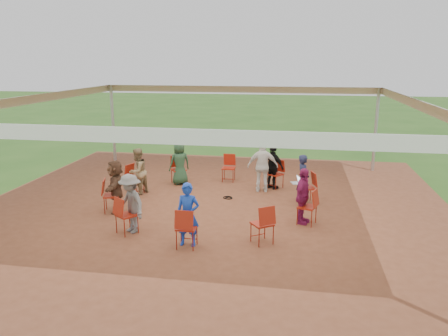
% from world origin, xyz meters
% --- Properties ---
extents(ground, '(80.00, 80.00, 0.00)m').
position_xyz_m(ground, '(0.00, 0.00, 0.00)').
color(ground, '#2B541A').
rests_on(ground, ground).
extents(dirt_patch, '(13.00, 13.00, 0.00)m').
position_xyz_m(dirt_patch, '(0.00, 0.00, 0.01)').
color(dirt_patch, brown).
rests_on(dirt_patch, ground).
extents(tent, '(10.33, 10.33, 3.00)m').
position_xyz_m(tent, '(0.00, 0.00, 2.37)').
color(tent, '#B2B2B7').
rests_on(tent, ground).
extents(chair_0, '(0.55, 0.53, 0.90)m').
position_xyz_m(chair_0, '(2.56, 0.81, 0.45)').
color(chair_0, '#9D1F0F').
rests_on(chair_0, ground).
extents(chair_1, '(0.60, 0.60, 0.90)m').
position_xyz_m(chair_1, '(1.60, 2.16, 0.45)').
color(chair_1, '#9D1F0F').
rests_on(chair_1, ground).
extents(chair_2, '(0.42, 0.44, 0.90)m').
position_xyz_m(chair_2, '(0.02, 2.69, 0.45)').
color(chair_2, '#9D1F0F').
rests_on(chair_2, ground).
extents(chair_3, '(0.60, 0.60, 0.90)m').
position_xyz_m(chair_3, '(-1.56, 2.19, 0.45)').
color(chair_3, '#9D1F0F').
rests_on(chair_3, ground).
extents(chair_4, '(0.55, 0.54, 0.90)m').
position_xyz_m(chair_4, '(-2.55, 0.85, 0.45)').
color(chair_4, '#9D1F0F').
rests_on(chair_4, ground).
extents(chair_5, '(0.55, 0.53, 0.90)m').
position_xyz_m(chair_5, '(-2.56, -0.81, 0.45)').
color(chair_5, '#9D1F0F').
rests_on(chair_5, ground).
extents(chair_6, '(0.60, 0.60, 0.90)m').
position_xyz_m(chair_6, '(-1.60, -2.16, 0.45)').
color(chair_6, '#9D1F0F').
rests_on(chair_6, ground).
extents(chair_7, '(0.42, 0.44, 0.90)m').
position_xyz_m(chair_7, '(-0.02, -2.69, 0.45)').
color(chair_7, '#9D1F0F').
rests_on(chair_7, ground).
extents(chair_8, '(0.60, 0.60, 0.90)m').
position_xyz_m(chair_8, '(1.56, -2.19, 0.45)').
color(chair_8, '#9D1F0F').
rests_on(chair_8, ground).
extents(chair_9, '(0.55, 0.54, 0.90)m').
position_xyz_m(chair_9, '(2.55, -0.85, 0.45)').
color(chair_9, '#9D1F0F').
rests_on(chair_9, ground).
extents(person_seated_0, '(0.48, 0.59, 1.41)m').
position_xyz_m(person_seated_0, '(2.45, 0.77, 0.71)').
color(person_seated_0, '#1C2140').
rests_on(person_seated_0, ground).
extents(person_seated_1, '(0.91, 0.83, 1.41)m').
position_xyz_m(person_seated_1, '(1.53, 2.06, 0.71)').
color(person_seated_1, black).
rests_on(person_seated_1, ground).
extents(person_seated_2, '(0.78, 0.71, 1.41)m').
position_xyz_m(person_seated_2, '(-1.49, 2.09, 0.71)').
color(person_seated_2, '#264B2F').
rests_on(person_seated_2, ground).
extents(person_seated_3, '(0.59, 0.77, 1.41)m').
position_xyz_m(person_seated_3, '(-2.43, 0.81, 0.71)').
color(person_seated_3, '#8F7A54').
rests_on(person_seated_3, ground).
extents(person_seated_4, '(0.86, 1.39, 1.41)m').
position_xyz_m(person_seated_4, '(-2.45, -0.77, 0.71)').
color(person_seated_4, '#523525').
rests_on(person_seated_4, ground).
extents(person_seated_5, '(1.00, 0.90, 1.41)m').
position_xyz_m(person_seated_5, '(-1.53, -2.06, 0.71)').
color(person_seated_5, slate).
rests_on(person_seated_5, ground).
extents(person_seated_6, '(0.52, 0.34, 1.41)m').
position_xyz_m(person_seated_6, '(-0.02, -2.57, 0.71)').
color(person_seated_6, '#173BB1').
rests_on(person_seated_6, ground).
extents(person_seated_7, '(0.66, 0.92, 1.41)m').
position_xyz_m(person_seated_7, '(2.43, -0.81, 0.71)').
color(person_seated_7, '#8F1E58').
rests_on(person_seated_7, ground).
extents(standing_person, '(0.98, 0.58, 1.59)m').
position_xyz_m(standing_person, '(1.23, 1.72, 0.80)').
color(standing_person, white).
rests_on(standing_person, ground).
extents(cable_coil, '(0.35, 0.35, 0.03)m').
position_xyz_m(cable_coil, '(0.31, 0.85, 0.02)').
color(cable_coil, black).
rests_on(cable_coil, ground).
extents(laptop, '(0.32, 0.37, 0.21)m').
position_xyz_m(laptop, '(2.29, 0.72, 0.66)').
color(laptop, '#B7B7BC').
rests_on(laptop, ground).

